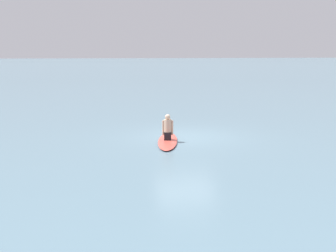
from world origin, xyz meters
TOP-DOWN VIEW (x-y plane):
  - ground_plane at (0.00, 0.00)m, footprint 400.00×400.00m
  - surfboard at (0.90, 0.92)m, footprint 1.35×3.40m
  - person_paddler at (0.90, 0.92)m, footprint 0.44×0.37m

SIDE VIEW (x-z plane):
  - ground_plane at x=0.00m, z-range 0.00..0.00m
  - surfboard at x=0.90m, z-range 0.00..0.10m
  - person_paddler at x=0.90m, z-range 0.05..1.05m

